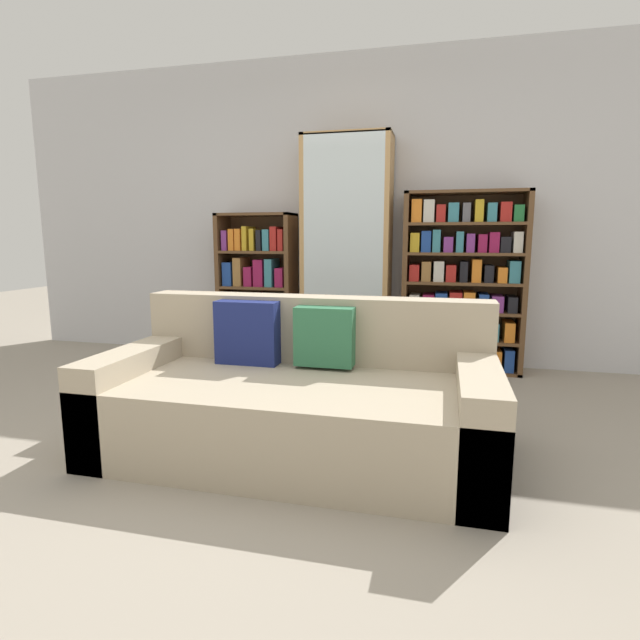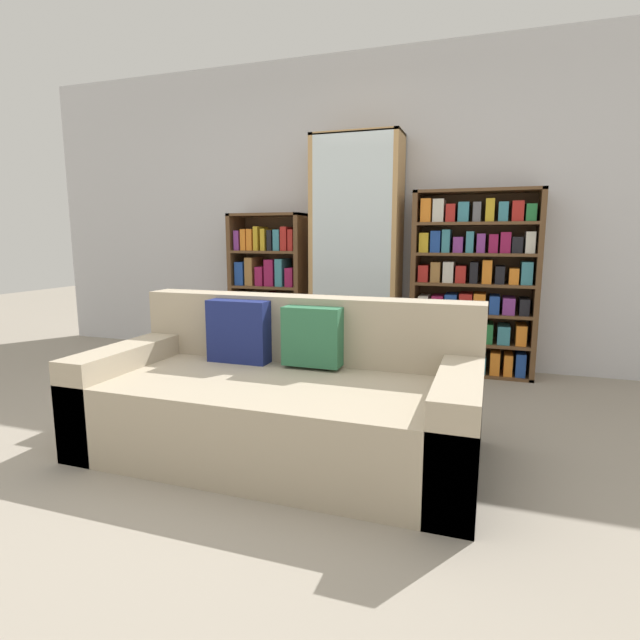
{
  "view_description": "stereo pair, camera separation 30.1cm",
  "coord_description": "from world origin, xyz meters",
  "px_view_note": "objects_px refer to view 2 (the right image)",
  "views": [
    {
      "loc": [
        0.87,
        -2.06,
        1.13
      ],
      "look_at": [
        0.04,
        1.28,
        0.55
      ],
      "focal_mm": 28.0,
      "sensor_mm": 36.0,
      "label": 1
    },
    {
      "loc": [
        1.16,
        -1.97,
        1.13
      ],
      "look_at": [
        0.04,
        1.28,
        0.55
      ],
      "focal_mm": 28.0,
      "sensor_mm": 36.0,
      "label": 2
    }
  ],
  "objects_px": {
    "couch": "(283,399)",
    "wine_bottle": "(370,376)",
    "bookshelf_right": "(473,285)",
    "bookshelf_left": "(269,290)",
    "display_cabinet": "(356,254)"
  },
  "relations": [
    {
      "from": "display_cabinet",
      "to": "bookshelf_right",
      "type": "distance_m",
      "value": 1.01
    },
    {
      "from": "wine_bottle",
      "to": "couch",
      "type": "bearing_deg",
      "value": -104.59
    },
    {
      "from": "couch",
      "to": "bookshelf_right",
      "type": "xyz_separation_m",
      "value": [
        0.88,
        1.91,
        0.46
      ]
    },
    {
      "from": "wine_bottle",
      "to": "bookshelf_left",
      "type": "bearing_deg",
      "value": 141.54
    },
    {
      "from": "bookshelf_left",
      "to": "bookshelf_right",
      "type": "relative_size",
      "value": 0.89
    },
    {
      "from": "couch",
      "to": "bookshelf_left",
      "type": "bearing_deg",
      "value": 116.51
    },
    {
      "from": "bookshelf_left",
      "to": "bookshelf_right",
      "type": "xyz_separation_m",
      "value": [
        1.83,
        0.0,
        0.1
      ]
    },
    {
      "from": "bookshelf_left",
      "to": "display_cabinet",
      "type": "relative_size",
      "value": 0.68
    },
    {
      "from": "couch",
      "to": "wine_bottle",
      "type": "bearing_deg",
      "value": 75.41
    },
    {
      "from": "display_cabinet",
      "to": "couch",
      "type": "bearing_deg",
      "value": -86.83
    },
    {
      "from": "couch",
      "to": "wine_bottle",
      "type": "relative_size",
      "value": 4.94
    },
    {
      "from": "bookshelf_left",
      "to": "wine_bottle",
      "type": "relative_size",
      "value": 3.29
    },
    {
      "from": "bookshelf_left",
      "to": "display_cabinet",
      "type": "bearing_deg",
      "value": -1.04
    },
    {
      "from": "couch",
      "to": "bookshelf_right",
      "type": "relative_size",
      "value": 1.34
    },
    {
      "from": "bookshelf_right",
      "to": "bookshelf_left",
      "type": "bearing_deg",
      "value": -180.0
    }
  ]
}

